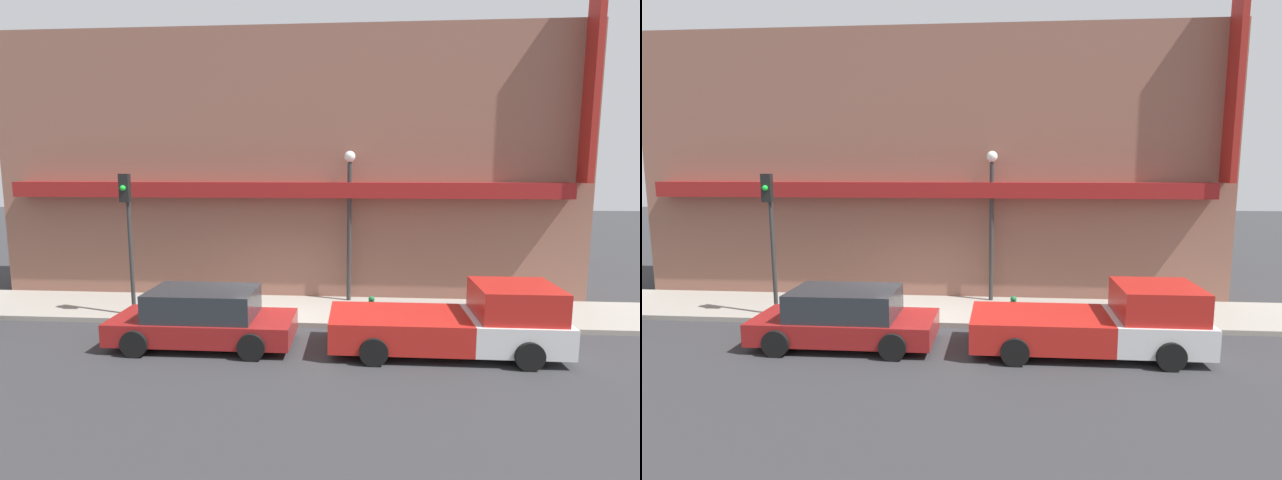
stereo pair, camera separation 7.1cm
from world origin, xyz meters
The scene contains 8 objects.
ground_plane centered at (0.00, 0.00, 0.00)m, with size 80.00×80.00×0.00m, color #2D2D30.
sidewalk centered at (0.00, 1.48, 0.07)m, with size 36.00×2.97×0.15m.
building centered at (0.02, 4.45, 4.50)m, with size 19.80×3.80×10.73m.
pickup_truck centered at (4.96, -1.53, 0.75)m, with size 5.58×2.27×1.71m.
parked_car centered at (-1.45, -1.53, 0.71)m, with size 4.58×2.09×1.46m.
fire_hydrant centered at (2.84, 0.46, 0.49)m, with size 0.19×0.19×0.70m.
street_lamp centered at (2.15, 2.57, 3.24)m, with size 0.36×0.36×4.87m.
traffic_light centered at (-4.19, 0.33, 2.99)m, with size 0.28×0.42×4.17m.
Camera 2 is at (2.52, -13.50, 4.52)m, focal length 28.00 mm.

